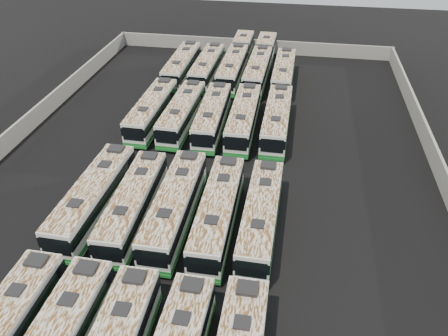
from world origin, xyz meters
TOP-DOWN VIEW (x-y plane):
  - ground at (0.00, 0.00)m, footprint 140.00×140.00m
  - perimeter_wall at (0.00, 0.00)m, footprint 45.20×73.20m
  - bus_midfront_far_left at (-8.61, -7.38)m, footprint 3.06×13.01m
  - bus_midfront_left at (-4.96, -7.59)m, footprint 2.90×12.49m
  - bus_midfront_center at (-1.39, -7.36)m, footprint 2.76×12.94m
  - bus_midfront_right at (2.32, -7.49)m, footprint 2.74×12.71m
  - bus_midfront_far_right at (5.87, -7.33)m, footprint 2.80×12.46m
  - bus_midback_far_left at (-8.68, 9.44)m, footprint 2.86×12.65m
  - bus_midback_left at (-5.03, 9.43)m, footprint 2.97×12.59m
  - bus_midback_center at (-1.43, 9.32)m, footprint 2.91×12.57m
  - bus_midback_right at (2.19, 9.38)m, footprint 2.76×12.76m
  - bus_midback_far_right at (5.97, 9.59)m, footprint 2.81×12.82m
  - bus_back_far_left at (-8.69, 23.66)m, footprint 2.74×12.93m
  - bus_back_left at (-4.99, 23.83)m, footprint 2.91×12.69m
  - bus_back_center at (-1.28, 27.27)m, footprint 2.91×20.03m
  - bus_back_right at (2.36, 27.11)m, footprint 3.15×19.91m
  - bus_back_far_right at (5.92, 23.64)m, footprint 2.79×12.50m

SIDE VIEW (x-z plane):
  - ground at x=0.00m, z-range 0.00..0.00m
  - perimeter_wall at x=0.00m, z-range 0.00..2.20m
  - bus_midfront_far_right at x=5.87m, z-range 0.04..3.54m
  - bus_midfront_left at x=-4.96m, z-range 0.04..3.55m
  - bus_back_far_right at x=5.92m, z-range 0.04..3.56m
  - bus_midback_center at x=-1.43m, z-range 0.04..3.57m
  - bus_midback_left at x=-5.03m, z-range 0.04..3.57m
  - bus_midback_far_left at x=-8.68m, z-range 0.04..3.59m
  - bus_back_left at x=-4.99m, z-range 0.04..3.60m
  - bus_midfront_right at x=2.32m, z-range 0.04..3.62m
  - bus_midback_right at x=2.19m, z-range 0.04..3.63m
  - bus_back_right at x=2.36m, z-range 0.04..3.64m
  - bus_midback_far_right at x=5.97m, z-range 0.04..3.65m
  - bus_back_center at x=-1.28m, z-range 0.04..3.67m
  - bus_back_far_left at x=-8.69m, z-range 0.04..3.69m
  - bus_midfront_center at x=-1.39m, z-range 0.04..3.69m
  - bus_midfront_far_left at x=-8.61m, z-range 0.04..3.69m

